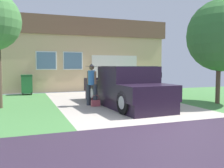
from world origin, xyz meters
TOP-DOWN VIEW (x-y plane):
  - ground at (0.00, -1.86)m, footprint 29.20×18.60m
  - pickup_truck at (0.05, 2.96)m, footprint 2.21×5.14m
  - person_with_hat at (-1.22, 3.67)m, footprint 0.48×0.48m
  - handbag at (-1.12, 3.47)m, footprint 0.35×0.15m
  - house_with_garage at (0.07, 11.92)m, footprint 11.13×5.56m
  - front_yard_tree at (4.26, 2.43)m, footprint 3.25×3.22m
  - wheeled_trash_bin at (-3.63, 8.57)m, footprint 0.60×0.72m

SIDE VIEW (x-z plane):
  - ground at x=0.00m, z-range -0.10..0.08m
  - handbag at x=-1.12m, z-range -0.08..0.38m
  - wheeled_trash_bin at x=-3.63m, z-range 0.04..1.16m
  - pickup_truck at x=0.05m, z-range -0.10..1.51m
  - person_with_hat at x=-1.22m, z-range 0.07..1.78m
  - house_with_garage at x=0.07m, z-range 0.03..4.67m
  - front_yard_tree at x=4.26m, z-range 0.66..5.17m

